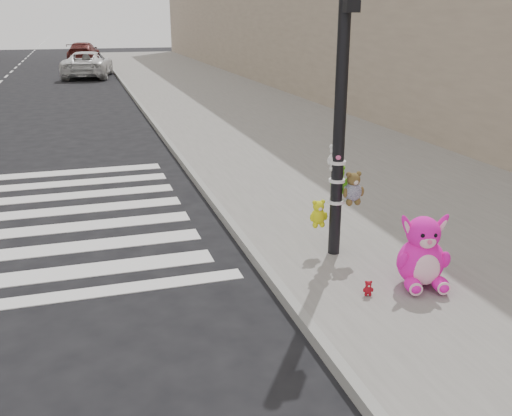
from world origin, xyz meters
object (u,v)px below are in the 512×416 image
object	(u,v)px
pink_bunny	(422,256)
car_white_near	(88,64)
signal_pole	(340,140)
red_teddy	(368,288)

from	to	relation	value
pink_bunny	car_white_near	size ratio (longest dim) A/B	0.18
signal_pole	red_teddy	bearing A→B (deg)	-97.47
signal_pole	red_teddy	size ratio (longest dim) A/B	21.00
red_teddy	car_white_near	bearing A→B (deg)	108.95
signal_pole	pink_bunny	world-z (taller)	signal_pole
signal_pole	car_white_near	xyz separation A→B (m)	(-2.62, 27.26, -1.02)
red_teddy	signal_pole	bearing A→B (deg)	96.58
signal_pole	red_teddy	world-z (taller)	signal_pole
pink_bunny	red_teddy	distance (m)	0.80
signal_pole	red_teddy	distance (m)	2.00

